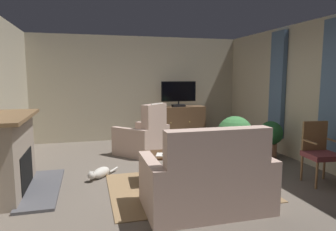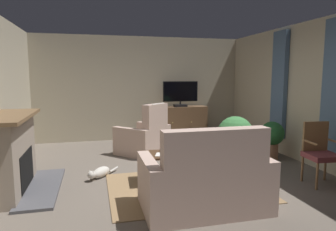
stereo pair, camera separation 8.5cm
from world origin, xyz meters
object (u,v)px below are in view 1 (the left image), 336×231
Objects in this scene: cat at (100,173)px; armchair_beside_cabinet at (144,138)px; tv_cabinet at (178,124)px; potted_plant_leafy_by_curtain at (271,136)px; sofa_floral at (207,183)px; coffee_table at (176,156)px; fireplace at (9,156)px; tv_remote at (167,154)px; potted_plant_small_fern_corner at (235,136)px; side_chair_far_end at (319,150)px; folded_newspaper at (166,155)px; television at (179,93)px.

armchair_beside_cabinet is at bearing 54.39° from cat.
tv_cabinet is 1.70m from armchair_beside_cabinet.
tv_cabinet reaches higher than potted_plant_leafy_by_curtain.
sofa_floral is 2.85× the size of cat.
coffee_table is 2.33m from potted_plant_leafy_by_curtain.
fireplace reaches higher than armchair_beside_cabinet.
fireplace is 2.27m from tv_remote.
coffee_table is at bearing -165.98° from potted_plant_small_fern_corner.
sofa_floral is (-0.89, -4.19, -0.06)m from tv_cabinet.
folded_newspaper is at bearing 166.62° from side_chair_far_end.
coffee_table is at bearing 41.66° from folded_newspaper.
sofa_floral is at bearing -84.89° from armchair_beside_cabinet.
side_chair_far_end reaches higher than cat.
television is at bearing 72.29° from coffee_table.
sofa_floral is at bearing -102.11° from television.
coffee_table is (2.42, -0.17, -0.13)m from fireplace.
armchair_beside_cabinet reaches higher than sofa_floral.
fireplace is at bearing -166.74° from cat.
tv_remote is 1.20m from cat.
television is at bearing 107.71° from side_chair_far_end.
sofa_floral is at bearing -128.18° from potted_plant_small_fern_corner.
side_chair_far_end is at bearing -72.53° from tv_cabinet.
armchair_beside_cabinet is 2.62m from potted_plant_leafy_by_curtain.
cat is at bearing 158.04° from coffee_table.
tv_remote is at bearing -109.67° from tv_cabinet.
potted_plant_leafy_by_curtain is (4.62, 0.58, -0.07)m from fireplace.
tv_remote is 2.50m from potted_plant_leafy_by_curtain.
coffee_table is 6.34× the size of tv_remote.
tv_remote is (-1.13, -3.17, 0.06)m from tv_cabinet.
fireplace is at bearing -41.93° from tv_remote.
sofa_floral is 2.00× the size of potted_plant_leafy_by_curtain.
side_chair_far_end is at bearing -92.36° from potted_plant_leafy_by_curtain.
television reaches higher than coffee_table.
side_chair_far_end reaches higher than tv_remote.
armchair_beside_cabinet is at bearing 36.66° from fireplace.
coffee_table is 0.19m from tv_remote.
television is 0.96× the size of side_chair_far_end.
tv_cabinet is 1.45× the size of potted_plant_small_fern_corner.
potted_plant_leafy_by_curtain is at bearing 18.84° from coffee_table.
cat is at bearing 128.69° from sofa_floral.
television is at bearing 40.28° from fireplace.
potted_plant_small_fern_corner reaches higher than cat.
television reaches higher than tv_cabinet.
tv_cabinet is 1.52× the size of television.
armchair_beside_cabinet is at bearing 95.11° from sofa_floral.
potted_plant_leafy_by_curtain is (2.38, 0.82, 0.00)m from folded_newspaper.
tv_cabinet is at bearing 50.99° from cat.
armchair_beside_cabinet is at bearing -133.62° from television.
tv_cabinet is at bearing 47.61° from armchair_beside_cabinet.
sofa_floral reaches higher than cat.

